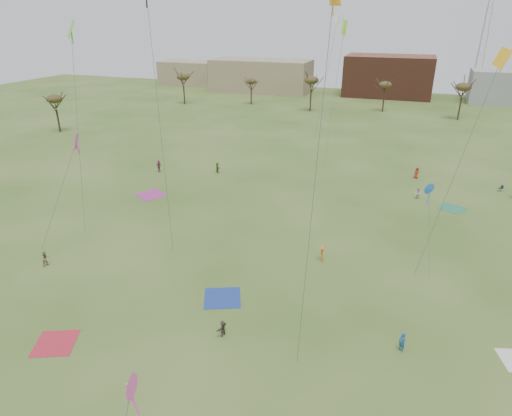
% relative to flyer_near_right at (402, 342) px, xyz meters
% --- Properties ---
extents(ground, '(260.00, 260.00, 0.00)m').
position_rel_flyer_near_right_xyz_m(ground, '(-15.08, -2.31, -0.82)').
color(ground, '#35551A').
rests_on(ground, ground).
extents(flyer_near_right, '(0.70, 0.70, 1.64)m').
position_rel_flyer_near_right_xyz_m(flyer_near_right, '(0.00, 0.00, 0.00)').
color(flyer_near_right, '#215998').
rests_on(flyer_near_right, ground).
extents(spectator_fore_b, '(0.86, 0.97, 1.65)m').
position_rel_flyer_near_right_xyz_m(spectator_fore_b, '(-34.32, 0.73, 0.01)').
color(spectator_fore_b, '#887856').
rests_on(spectator_fore_b, ground).
extents(spectator_fore_c, '(0.68, 1.31, 1.35)m').
position_rel_flyer_near_right_xyz_m(spectator_fore_c, '(-13.36, -2.92, -0.14)').
color(spectator_fore_c, brown).
rests_on(spectator_fore_c, ground).
extents(flyer_mid_b, '(1.02, 1.22, 1.64)m').
position_rel_flyer_near_right_xyz_m(flyer_mid_b, '(-8.41, 11.06, -0.00)').
color(flyer_mid_b, orange).
rests_on(flyer_mid_b, ground).
extents(spectator_mid_d, '(0.65, 1.20, 1.95)m').
position_rel_flyer_near_right_xyz_m(spectator_mid_d, '(-38.86, 29.79, 0.15)').
color(spectator_mid_d, '#883865').
rests_on(spectator_mid_d, ground).
extents(spectator_mid_e, '(1.03, 1.01, 1.68)m').
position_rel_flyer_near_right_xyz_m(spectator_mid_e, '(0.62, 31.79, 0.02)').
color(spectator_mid_e, silver).
rests_on(spectator_mid_e, ground).
extents(flyer_far_a, '(1.38, 1.54, 1.69)m').
position_rel_flyer_near_right_xyz_m(flyer_far_a, '(-29.82, 32.62, 0.03)').
color(flyer_far_a, '#367727').
rests_on(flyer_far_a, ground).
extents(flyer_far_b, '(1.02, 0.90, 1.76)m').
position_rel_flyer_near_right_xyz_m(flyer_far_b, '(0.28, 40.58, 0.06)').
color(flyer_far_b, '#AD301D').
rests_on(flyer_far_b, ground).
extents(blanket_red, '(3.93, 3.93, 0.03)m').
position_rel_flyer_near_right_xyz_m(blanket_red, '(-25.15, -8.15, -0.82)').
color(blanket_red, red).
rests_on(blanket_red, ground).
extents(blanket_blue, '(4.22, 4.22, 0.03)m').
position_rel_flyer_near_right_xyz_m(blanket_blue, '(-15.39, 1.61, -0.82)').
color(blanket_blue, '#223E94').
rests_on(blanket_blue, ground).
extents(blanket_plum, '(4.77, 4.77, 0.03)m').
position_rel_flyer_near_right_xyz_m(blanket_plum, '(-34.77, 20.77, -0.82)').
color(blanket_plum, '#AE358E').
rests_on(blanket_plum, ground).
extents(blanket_olive, '(3.88, 3.88, 0.03)m').
position_rel_flyer_near_right_xyz_m(blanket_olive, '(5.05, 29.93, -0.82)').
color(blanket_olive, '#2E7F57').
rests_on(blanket_olive, ground).
extents(camp_chair_right, '(0.71, 0.70, 0.87)m').
position_rel_flyer_near_right_xyz_m(camp_chair_right, '(11.81, 38.91, -0.56)').
color(camp_chair_right, '#121D33').
rests_on(camp_chair_right, ground).
extents(kites_aloft, '(60.72, 76.69, 25.56)m').
position_rel_flyer_near_right_xyz_m(kites_aloft, '(-15.96, 23.14, 19.88)').
color(kites_aloft, '#5BC823').
rests_on(kites_aloft, ground).
extents(tree_line, '(117.44, 49.32, 8.91)m').
position_rel_flyer_near_right_xyz_m(tree_line, '(-17.93, 76.81, 6.27)').
color(tree_line, '#3A2B1E').
rests_on(tree_line, ground).
extents(building_tan, '(32.00, 14.00, 10.00)m').
position_rel_flyer_near_right_xyz_m(building_tan, '(-50.08, 112.69, 4.18)').
color(building_tan, '#937F60').
rests_on(building_tan, ground).
extents(building_brick, '(26.00, 16.00, 12.00)m').
position_rel_flyer_near_right_xyz_m(building_brick, '(-10.08, 117.69, 5.18)').
color(building_brick, brown).
rests_on(building_brick, ground).
extents(building_tan_west, '(20.00, 12.00, 8.00)m').
position_rel_flyer_near_right_xyz_m(building_tan_west, '(-80.08, 119.69, 3.18)').
color(building_tan_west, '#937F60').
rests_on(building_tan_west, ground).
extents(radio_tower, '(1.51, 1.72, 41.00)m').
position_rel_flyer_near_right_xyz_m(radio_tower, '(14.92, 122.69, 18.39)').
color(radio_tower, '#9EA3A8').
rests_on(radio_tower, ground).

